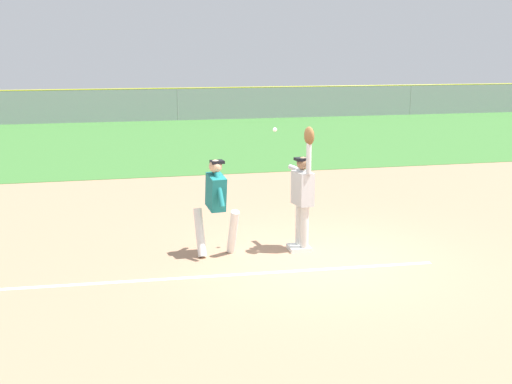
# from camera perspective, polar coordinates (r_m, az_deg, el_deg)

# --- Properties ---
(ground_plane) EXTENTS (70.93, 70.93, 0.00)m
(ground_plane) POSITION_cam_1_polar(r_m,az_deg,el_deg) (11.12, 5.60, -6.07)
(ground_plane) COLOR tan
(outfield_grass) EXTENTS (51.85, 14.74, 0.01)m
(outfield_grass) POSITION_cam_1_polar(r_m,az_deg,el_deg) (25.74, -5.28, 4.71)
(outfield_grass) COLOR #3D7533
(outfield_grass) RESTS_ON ground_plane
(chalk_foul_line) EXTENTS (11.99, 0.68, 0.01)m
(chalk_foul_line) POSITION_cam_1_polar(r_m,az_deg,el_deg) (10.33, -16.55, -8.04)
(chalk_foul_line) COLOR white
(chalk_foul_line) RESTS_ON ground_plane
(first_base) EXTENTS (0.39, 0.39, 0.08)m
(first_base) POSITION_cam_1_polar(r_m,az_deg,el_deg) (11.60, 3.88, -5.03)
(first_base) COLOR white
(first_base) RESTS_ON ground_plane
(fielder) EXTENTS (0.33, 0.90, 2.28)m
(fielder) POSITION_cam_1_polar(r_m,az_deg,el_deg) (11.31, 4.26, 0.17)
(fielder) COLOR silver
(fielder) RESTS_ON ground_plane
(runner) EXTENTS (0.78, 0.85, 1.72)m
(runner) POSITION_cam_1_polar(r_m,az_deg,el_deg) (11.05, -3.62, -0.78)
(runner) COLOR white
(runner) RESTS_ON ground_plane
(baseball) EXTENTS (0.07, 0.07, 0.07)m
(baseball) POSITION_cam_1_polar(r_m,az_deg,el_deg) (11.17, 1.71, 5.63)
(baseball) COLOR white
(outfield_fence) EXTENTS (51.93, 0.08, 1.67)m
(outfield_fence) POSITION_cam_1_polar(r_m,az_deg,el_deg) (32.92, -7.08, 7.86)
(outfield_fence) COLOR #93999E
(outfield_fence) RESTS_ON ground_plane
(parked_car_tan) EXTENTS (4.41, 2.13, 1.25)m
(parked_car_tan) POSITION_cam_1_polar(r_m,az_deg,el_deg) (35.52, -18.78, 7.38)
(parked_car_tan) COLOR tan
(parked_car_tan) RESTS_ON ground_plane
(parked_car_red) EXTENTS (4.52, 2.36, 1.25)m
(parked_car_red) POSITION_cam_1_polar(r_m,az_deg,el_deg) (36.04, -9.04, 7.96)
(parked_car_red) COLOR #B21E1E
(parked_car_red) RESTS_ON ground_plane
(parked_car_black) EXTENTS (4.56, 2.45, 1.25)m
(parked_car_black) POSITION_cam_1_polar(r_m,az_deg,el_deg) (36.30, 0.25, 8.15)
(parked_car_black) COLOR black
(parked_car_black) RESTS_ON ground_plane
(parked_car_white) EXTENTS (4.55, 2.42, 1.25)m
(parked_car_white) POSITION_cam_1_polar(r_m,az_deg,el_deg) (37.84, 7.75, 8.22)
(parked_car_white) COLOR white
(parked_car_white) RESTS_ON ground_plane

